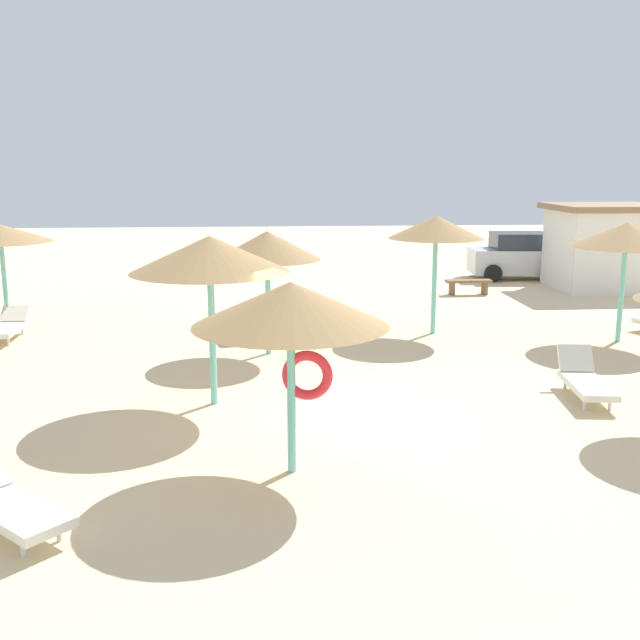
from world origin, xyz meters
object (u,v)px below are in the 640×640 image
(parasol_0, at_px, (267,246))
(lounger_1, at_px, (585,380))
(parasol_3, at_px, (626,235))
(lounger_0, at_px, (233,324))
(lounger_4, at_px, (6,505))
(parasol_9, at_px, (291,306))
(parasol_7, at_px, (436,228))
(parasol_8, at_px, (210,255))
(parasol_5, at_px, (0,234))
(lounger_5, at_px, (7,327))
(bench_0, at_px, (468,284))
(beach_cabana, at_px, (604,246))
(parked_car, at_px, (523,257))

(parasol_0, height_order, lounger_1, parasol_0)
(parasol_3, height_order, lounger_0, parasol_3)
(lounger_4, bearing_deg, parasol_0, 68.51)
(parasol_9, relative_size, lounger_4, 1.47)
(parasol_7, relative_size, lounger_1, 1.56)
(parasol_8, distance_m, lounger_4, 5.53)
(parasol_3, xyz_separation_m, parasol_9, (-8.20, -7.14, -0.21))
(parasol_8, bearing_deg, parasol_5, 129.87)
(parasol_7, xyz_separation_m, lounger_5, (-10.56, 0.20, -2.36))
(parasol_8, relative_size, lounger_0, 1.50)
(parasol_7, height_order, lounger_1, parasol_7)
(parasol_0, bearing_deg, bench_0, 47.59)
(parasol_0, relative_size, parasol_8, 0.92)
(parasol_5, xyz_separation_m, parasol_7, (11.09, -1.82, 0.23))
(parasol_0, relative_size, lounger_1, 1.46)
(parasol_3, bearing_deg, lounger_4, -143.65)
(parasol_0, xyz_separation_m, parasol_5, (-6.91, 3.55, -0.01))
(lounger_0, xyz_separation_m, beach_cabana, (12.36, 6.19, 1.16))
(parasol_0, relative_size, parked_car, 0.67)
(parasol_9, bearing_deg, parked_car, 61.37)
(lounger_1, bearing_deg, parked_car, 74.84)
(parasol_3, relative_size, lounger_4, 1.57)
(parasol_9, bearing_deg, lounger_5, 127.90)
(lounger_5, bearing_deg, beach_cabana, 18.74)
(parasol_3, relative_size, parasol_8, 0.95)
(lounger_0, xyz_separation_m, bench_0, (7.50, 5.45, 0.03))
(parasol_8, distance_m, lounger_5, 8.01)
(lounger_0, bearing_deg, lounger_5, 178.77)
(parasol_0, distance_m, lounger_4, 8.88)
(parasol_5, height_order, lounger_1, parasol_5)
(parasol_3, xyz_separation_m, bench_0, (-1.83, 6.73, -2.23))
(lounger_0, bearing_deg, parasol_5, 163.97)
(parasol_5, distance_m, bench_0, 14.20)
(parasol_3, bearing_deg, parasol_5, 168.89)
(lounger_5, bearing_deg, parasol_7, -1.08)
(parasol_3, distance_m, beach_cabana, 8.14)
(parasol_0, relative_size, parasol_7, 0.94)
(parasol_9, distance_m, lounger_0, 8.74)
(parasol_3, bearing_deg, parasol_0, -176.37)
(lounger_4, bearing_deg, parasol_3, 36.35)
(parasol_9, bearing_deg, lounger_1, 28.03)
(lounger_5, bearing_deg, parasol_8, -45.38)
(parasol_5, xyz_separation_m, parasol_8, (5.90, -7.06, 0.25))
(parasol_8, relative_size, parasol_9, 1.12)
(parasol_0, bearing_deg, parasol_9, -87.72)
(lounger_0, height_order, lounger_1, lounger_1)
(parasol_3, bearing_deg, lounger_0, 172.18)
(lounger_1, distance_m, bench_0, 10.97)
(lounger_4, bearing_deg, lounger_1, 25.96)
(lounger_5, distance_m, beach_cabana, 18.92)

